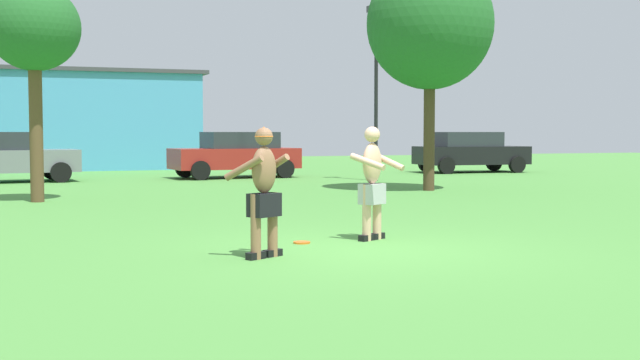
% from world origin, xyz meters
% --- Properties ---
extents(ground_plane, '(80.00, 80.00, 0.00)m').
position_xyz_m(ground_plane, '(0.00, 0.00, 0.00)').
color(ground_plane, '#4C8E3D').
extents(player_with_cap, '(0.84, 0.71, 1.64)m').
position_xyz_m(player_with_cap, '(-1.42, -0.17, 0.90)').
color(player_with_cap, black).
rests_on(player_with_cap, ground_plane).
extents(player_in_gray, '(0.80, 0.74, 1.66)m').
position_xyz_m(player_in_gray, '(0.54, 0.89, 0.87)').
color(player_in_gray, black).
rests_on(player_in_gray, ground_plane).
extents(frisbee, '(0.24, 0.24, 0.03)m').
position_xyz_m(frisbee, '(-0.55, 0.91, 0.01)').
color(frisbee, orange).
rests_on(frisbee, ground_plane).
extents(car_gray_near_post, '(4.47, 2.40, 1.58)m').
position_xyz_m(car_gray_near_post, '(-4.71, 17.35, 0.82)').
color(car_gray_near_post, slate).
rests_on(car_gray_near_post, ground_plane).
extents(car_black_mid_lot, '(4.40, 2.24, 1.58)m').
position_xyz_m(car_black_mid_lot, '(12.30, 17.78, 0.82)').
color(car_black_mid_lot, black).
rests_on(car_black_mid_lot, ground_plane).
extents(car_red_far_end, '(4.45, 2.34, 1.58)m').
position_xyz_m(car_red_far_end, '(2.75, 17.33, 0.82)').
color(car_red_far_end, maroon).
rests_on(car_red_far_end, ground_plane).
extents(lamp_post, '(0.60, 0.24, 5.61)m').
position_xyz_m(lamp_post, '(6.58, 14.10, 3.45)').
color(lamp_post, black).
rests_on(lamp_post, ground_plane).
extents(outbuilding_behind_lot, '(13.52, 6.59, 4.18)m').
position_xyz_m(outbuilding_behind_lot, '(-3.48, 27.06, 2.09)').
color(outbuilding_behind_lot, '#4C9ED1').
rests_on(outbuilding_behind_lot, ground_plane).
extents(tree_right_field, '(3.38, 3.38, 6.21)m').
position_xyz_m(tree_right_field, '(6.08, 9.53, 4.44)').
color(tree_right_field, '#4C3823').
rests_on(tree_right_field, ground_plane).
extents(tree_behind_players, '(2.04, 2.04, 4.88)m').
position_xyz_m(tree_behind_players, '(-3.91, 9.43, 3.83)').
color(tree_behind_players, brown).
rests_on(tree_behind_players, ground_plane).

